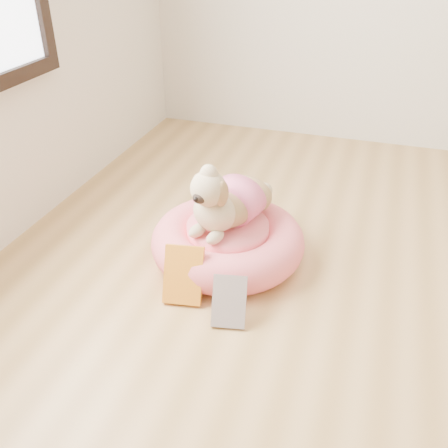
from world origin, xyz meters
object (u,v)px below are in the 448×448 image
(pet_bed, at_px, (228,241))
(book_yellow, at_px, (183,275))
(dog, at_px, (227,189))
(book_white, at_px, (229,301))

(pet_bed, distance_m, book_yellow, 0.30)
(pet_bed, bearing_deg, book_yellow, -104.35)
(pet_bed, relative_size, book_yellow, 2.92)
(dog, height_order, book_yellow, dog)
(pet_bed, relative_size, book_white, 3.47)
(pet_bed, height_order, book_yellow, book_yellow)
(pet_bed, distance_m, book_white, 0.38)
(pet_bed, height_order, dog, dog)
(dog, height_order, book_white, dog)
(pet_bed, distance_m, dog, 0.24)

